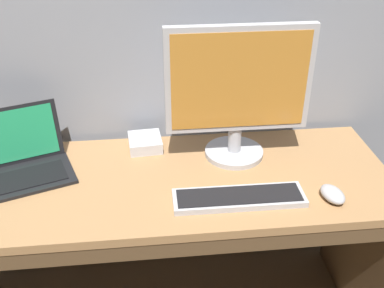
{
  "coord_description": "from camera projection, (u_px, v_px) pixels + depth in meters",
  "views": [
    {
      "loc": [
        -0.02,
        -1.36,
        1.68
      ],
      "look_at": [
        0.12,
        0.0,
        0.87
      ],
      "focal_mm": 42.45,
      "sensor_mm": 36.0,
      "label": 1
    }
  ],
  "objects": [
    {
      "name": "external_monitor",
      "position": [
        238.0,
        92.0,
        1.64
      ],
      "size": [
        0.53,
        0.23,
        0.52
      ],
      "color": "#B7B7BC",
      "rests_on": "desk"
    },
    {
      "name": "wired_keyboard",
      "position": [
        239.0,
        198.0,
        1.54
      ],
      "size": [
        0.45,
        0.13,
        0.02
      ],
      "color": "#BCBCC1",
      "rests_on": "desk"
    },
    {
      "name": "desk",
      "position": [
        161.0,
        221.0,
        1.74
      ],
      "size": [
        1.72,
        0.62,
        0.73
      ],
      "color": "#A87A4C",
      "rests_on": "ground"
    },
    {
      "name": "computer_mouse",
      "position": [
        333.0,
        194.0,
        1.54
      ],
      "size": [
        0.09,
        0.12,
        0.04
      ],
      "primitive_type": "ellipsoid",
      "rotation": [
        0.0,
        0.0,
        0.22
      ],
      "color": "#B7B7BC",
      "rests_on": "desk"
    },
    {
      "name": "external_drive_box",
      "position": [
        145.0,
        143.0,
        1.83
      ],
      "size": [
        0.14,
        0.15,
        0.05
      ],
      "primitive_type": "cube",
      "rotation": [
        0.0,
        0.0,
        0.08
      ],
      "color": "silver",
      "rests_on": "desk"
    },
    {
      "name": "laptop_black",
      "position": [
        20.0,
        163.0,
        1.66
      ],
      "size": [
        0.42,
        0.36,
        0.23
      ],
      "color": "black",
      "rests_on": "desk"
    }
  ]
}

